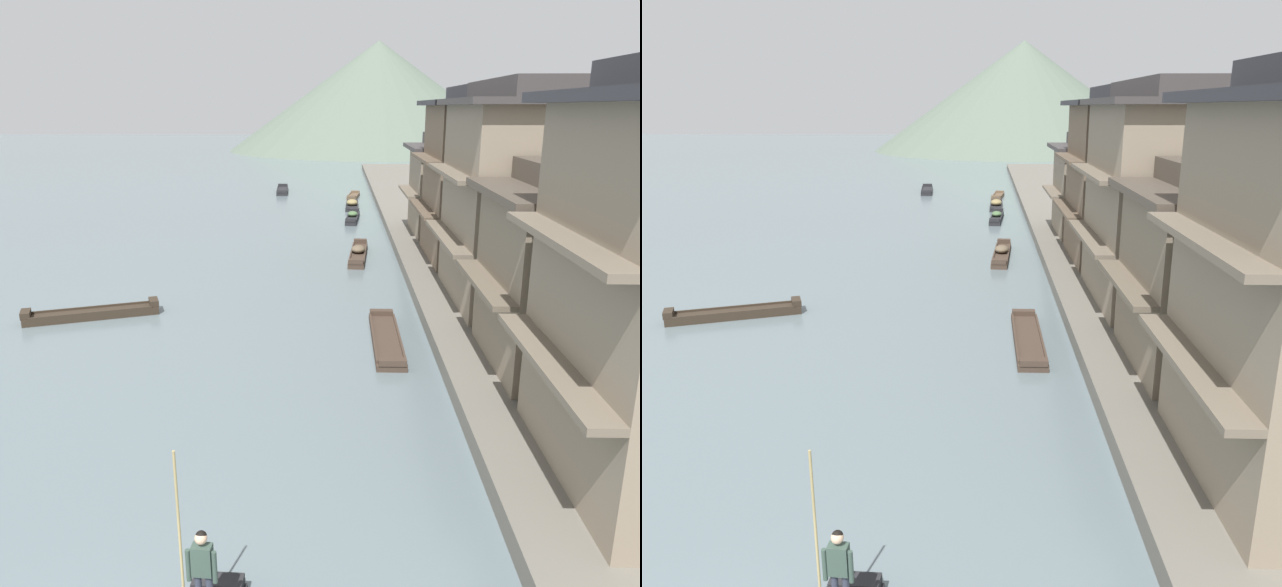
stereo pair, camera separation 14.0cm
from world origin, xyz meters
TOP-DOWN VIEW (x-y plane):
  - riverbank_right at (15.96, 30.00)m, footprint 18.00×110.00m
  - boatman_person at (1.49, 1.76)m, footprint 0.57×0.27m
  - boat_moored_nearest at (5.07, 54.31)m, footprint 1.37×3.82m
  - boat_moored_second at (-2.03, 57.89)m, footprint 1.45×5.68m
  - boat_moored_third at (4.78, 29.06)m, footprint 1.31×5.81m
  - boat_moored_far at (-6.42, 17.88)m, footprint 5.24×2.69m
  - boat_midriver_drifting at (4.72, 41.55)m, footprint 1.24×5.09m
  - boat_midriver_upstream at (5.40, 15.36)m, footprint 1.04×5.57m
  - boat_upstream_distant at (4.81, 47.77)m, footprint 1.20×4.73m
  - house_waterfront_second at (11.01, 12.19)m, footprint 6.43×6.28m
  - house_waterfront_tall at (10.70, 19.20)m, footprint 5.83×8.25m
  - house_waterfront_narrow at (11.20, 26.70)m, footprint 6.81×7.39m
  - house_waterfront_far at (10.44, 33.83)m, footprint 5.30×6.86m
  - hill_far_west at (11.35, 124.84)m, footprint 58.93×58.93m

SIDE VIEW (x-z plane):
  - boat_midriver_upstream at x=5.40m, z-range -0.07..0.34m
  - boat_moored_nearest at x=5.07m, z-range -0.07..0.37m
  - boat_moored_second at x=-2.03m, z-range -0.10..0.46m
  - boat_moored_far at x=-6.42m, z-range -0.10..0.46m
  - boat_moored_third at x=4.78m, z-range -0.12..0.59m
  - boat_midriver_drifting at x=4.72m, z-range -0.11..0.59m
  - boat_upstream_distant at x=4.81m, z-range -0.11..0.62m
  - riverbank_right at x=15.96m, z-range 0.00..0.58m
  - boatman_person at x=1.49m, z-range -0.10..2.94m
  - house_waterfront_far at x=10.44m, z-range 0.51..6.65m
  - house_waterfront_second at x=11.01m, z-range 0.51..6.65m
  - house_waterfront_tall at x=10.70m, z-range 0.50..9.24m
  - house_waterfront_narrow at x=11.20m, z-range 0.50..9.24m
  - hill_far_west at x=11.35m, z-range 0.00..20.67m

